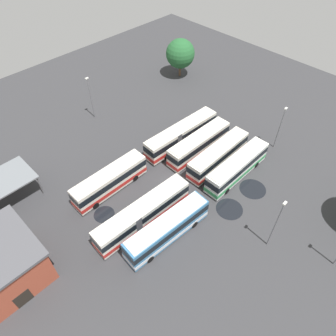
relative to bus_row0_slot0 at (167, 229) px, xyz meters
name	(u,v)px	position (x,y,z in m)	size (l,w,h in m)	color
ground_plane	(175,183)	(7.16, 5.68, -1.90)	(93.70, 93.70, 0.00)	#333335
bus_row0_slot0	(167,229)	(0.00, 0.00, 0.00)	(12.12, 3.24, 3.60)	teal
bus_row0_slot1	(143,214)	(-0.64, 3.82, 0.00)	(14.19, 3.09, 3.60)	silver
bus_row0_slot3	(110,180)	(-0.11, 11.34, 0.00)	(11.59, 2.58, 3.60)	silver
bus_row1_slot0	(237,167)	(14.76, 0.26, 0.00)	(12.02, 2.57, 3.60)	silver
bus_row1_slot1	(218,155)	(14.75, 3.80, 0.00)	(11.92, 2.68, 3.60)	silver
bus_row1_slot2	(199,144)	(14.64, 7.61, 0.00)	(12.05, 2.67, 3.60)	silver
bus_row1_slot3	(181,134)	(14.28, 11.14, 0.00)	(14.19, 3.06, 3.60)	silver
depot_building	(0,265)	(-16.67, 9.25, 0.91)	(8.74, 8.95, 5.57)	#99422D
lamp_post_by_building	(276,223)	(8.15, -9.52, 2.75)	(0.56, 0.28, 8.47)	slate
lamp_post_mid_lot	(280,126)	(24.51, -0.30, 2.37)	(0.56, 0.28, 7.72)	slate
lamp_post_near_entrance	(91,96)	(8.36, 27.27, 2.49)	(0.56, 0.28, 7.96)	slate
tree_northwest	(180,54)	(30.08, 26.44, 3.04)	(5.92, 5.92, 7.91)	brown
puddle_centre_drain	(253,189)	(14.41, -3.11, -1.90)	(3.84, 3.84, 0.01)	black
puddle_near_shelter	(104,214)	(-3.57, 8.52, -1.90)	(2.83, 2.83, 0.01)	black
puddle_between_rows	(229,209)	(9.14, -2.91, -1.90)	(3.70, 3.70, 0.01)	black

